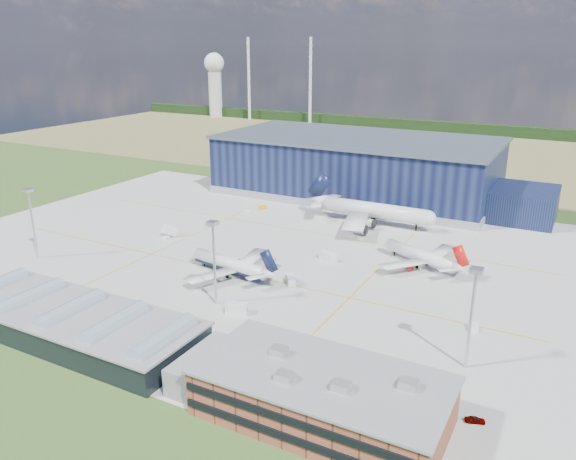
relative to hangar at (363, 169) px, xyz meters
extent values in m
plane|color=#2D4F1D|center=(-2.81, -94.80, -11.62)|extent=(600.00, 600.00, 0.00)
cube|color=gray|center=(-2.81, -84.80, -11.59)|extent=(220.00, 160.00, 0.06)
cube|color=#D6970B|center=(-2.81, -104.80, -11.54)|extent=(180.00, 0.40, 0.02)
cube|color=#D6970B|center=(-2.81, -59.80, -11.54)|extent=(180.00, 0.40, 0.02)
cube|color=#D6970B|center=(-32.81, -84.80, -11.54)|extent=(0.40, 120.00, 0.02)
cube|color=#D6970B|center=(37.19, -84.80, -11.54)|extent=(0.40, 120.00, 0.02)
cube|color=olive|center=(-2.81, 125.20, -11.62)|extent=(600.00, 220.00, 0.01)
cube|color=black|center=(-2.81, 205.20, -7.62)|extent=(600.00, 8.00, 8.00)
cylinder|color=silver|center=(-182.81, 195.20, 23.38)|extent=(2.40, 2.40, 70.00)
cylinder|color=silver|center=(-122.81, 195.20, 23.38)|extent=(2.40, 2.40, 70.00)
cylinder|color=silver|center=(-222.81, 200.20, 8.38)|extent=(12.00, 12.00, 40.00)
sphere|color=white|center=(-222.81, 200.20, 36.38)|extent=(18.00, 18.00, 18.00)
cube|color=#0F1334|center=(-2.81, 0.20, 0.88)|extent=(120.00, 60.00, 25.00)
cube|color=gray|center=(-2.81, 0.20, -10.02)|extent=(121.00, 61.00, 3.20)
cube|color=#4B535F|center=(-2.81, 0.20, 13.88)|extent=(122.00, 62.00, 1.20)
cube|color=#0F1334|center=(69.19, -4.80, -5.62)|extent=(24.00, 30.00, 12.00)
cube|color=brown|center=(52.19, -154.80, -7.12)|extent=(45.00, 22.00, 9.00)
cube|color=slate|center=(52.19, -154.80, -2.42)|extent=(46.00, 23.00, 0.50)
cube|color=black|center=(52.19, -166.00, -8.62)|extent=(44.00, 0.40, 1.40)
cube|color=black|center=(52.19, -166.00, -5.12)|extent=(44.00, 0.40, 1.40)
cube|color=black|center=(52.19, -143.60, -8.62)|extent=(44.00, 0.40, 1.40)
cube|color=black|center=(52.19, -143.60, -5.12)|extent=(44.00, 0.40, 1.40)
cube|color=#B8B9B4|center=(42.19, -152.80, -1.52)|extent=(3.20, 2.60, 1.60)
cube|color=#B8B9B4|center=(57.19, -157.80, -1.52)|extent=(3.20, 2.60, 1.60)
cube|color=#B8B9B4|center=(67.19, -151.80, -1.52)|extent=(3.20, 2.60, 1.60)
cube|color=#B8B9B4|center=(47.19, -159.80, -1.52)|extent=(3.20, 2.60, 1.60)
cube|color=black|center=(-12.81, -154.80, -8.62)|extent=(65.00, 22.00, 6.00)
cube|color=slate|center=(-12.81, -154.80, -5.42)|extent=(66.00, 23.00, 0.50)
cube|color=slate|center=(27.19, -154.80, -8.62)|extent=(10.00, 18.00, 6.00)
cylinder|color=#8EA1AF|center=(-26.81, -154.80, -5.22)|extent=(4.40, 18.00, 4.40)
cylinder|color=#8EA1AF|center=(-12.81, -154.80, -5.22)|extent=(4.40, 18.00, 4.40)
cylinder|color=#8EA1AF|center=(1.19, -154.80, -5.22)|extent=(4.40, 18.00, 4.40)
cylinder|color=#8EA1AF|center=(15.19, -154.80, -5.22)|extent=(4.40, 18.00, 4.40)
cylinder|color=silver|center=(-62.81, -124.80, -0.62)|extent=(0.70, 0.70, 22.00)
cube|color=silver|center=(-62.81, -124.80, 10.88)|extent=(2.60, 2.60, 1.00)
cylinder|color=silver|center=(7.19, -124.80, -0.62)|extent=(0.70, 0.70, 22.00)
cube|color=silver|center=(7.19, -124.80, 10.88)|extent=(2.60, 2.60, 1.00)
cylinder|color=silver|center=(72.19, -124.80, -0.62)|extent=(0.70, 0.70, 22.00)
cube|color=silver|center=(72.19, -124.80, 10.88)|extent=(2.60, 2.60, 1.00)
cube|color=silver|center=(20.59, -82.45, -10.30)|extent=(6.60, 4.91, 2.64)
cube|color=silver|center=(70.33, -107.23, -10.90)|extent=(3.04, 3.78, 1.43)
cube|color=silver|center=(18.45, -103.78, -10.48)|extent=(4.87, 5.28, 2.27)
cube|color=orange|center=(-27.57, -42.74, -10.91)|extent=(2.89, 3.70, 1.42)
cube|color=silver|center=(-29.91, -50.85, -10.97)|extent=(3.46, 2.79, 1.30)
cube|color=silver|center=(15.15, -126.91, -10.27)|extent=(6.21, 4.47, 2.70)
cube|color=silver|center=(-38.46, -88.58, -10.00)|extent=(3.79, 5.42, 3.22)
imported|color=#99999E|center=(77.59, -142.80, -10.99)|extent=(3.94, 2.63, 1.25)
imported|color=#99999E|center=(-17.18, -142.80, -11.08)|extent=(3.37, 1.42, 1.08)
camera|label=1|loc=(88.36, -234.82, 54.59)|focal=35.00mm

